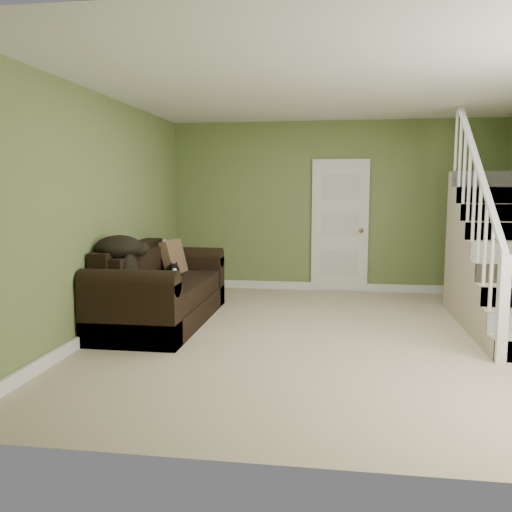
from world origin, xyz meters
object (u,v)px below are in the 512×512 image
(cat, at_px, (172,271))
(banana, at_px, (170,283))
(side_table, at_px, (171,278))
(sofa, at_px, (159,293))

(cat, distance_m, banana, 0.57)
(banana, bearing_deg, side_table, 76.54)
(side_table, distance_m, cat, 1.06)
(sofa, distance_m, side_table, 1.27)
(cat, xyz_separation_m, banana, (0.15, -0.55, -0.06))
(side_table, xyz_separation_m, cat, (0.32, -0.97, 0.26))
(cat, bearing_deg, side_table, 85.99)
(side_table, height_order, banana, side_table)
(cat, height_order, banana, cat)
(cat, bearing_deg, banana, -97.40)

